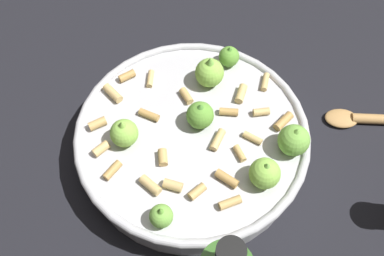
% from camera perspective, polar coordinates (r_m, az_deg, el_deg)
% --- Properties ---
extents(ground_plane, '(2.40, 2.40, 0.00)m').
position_cam_1_polar(ground_plane, '(0.66, 0.00, -2.95)').
color(ground_plane, black).
extents(cooking_pan, '(0.34, 0.34, 0.11)m').
position_cam_1_polar(cooking_pan, '(0.63, 0.20, -1.38)').
color(cooking_pan, '#B7B7BC').
rests_on(cooking_pan, ground).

